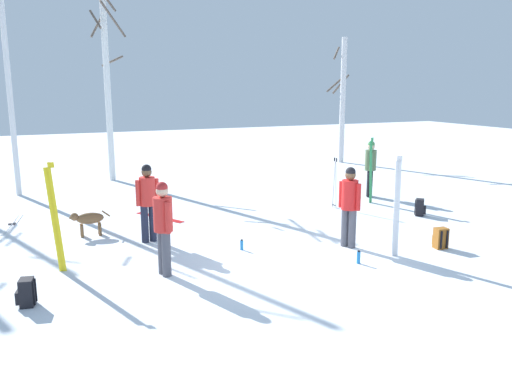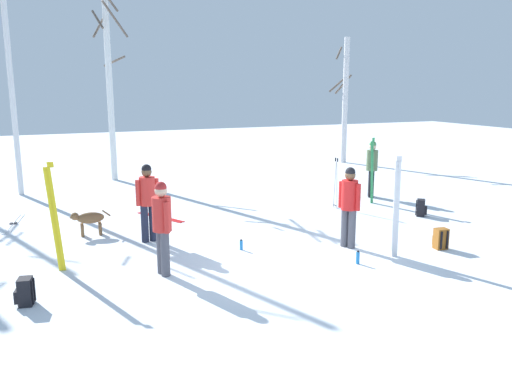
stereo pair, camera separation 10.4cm
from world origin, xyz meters
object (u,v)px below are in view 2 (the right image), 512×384
(person_0, at_px, (148,198))
(water_bottle_0, at_px, (358,258))
(person_1, at_px, (349,202))
(ski_pair_planted_2, at_px, (372,171))
(backpack_2, at_px, (441,239))
(backpack_0, at_px, (25,292))
(birch_tree_4, at_px, (345,99))
(birch_tree_3, at_px, (109,80))
(dog, at_px, (89,219))
(ski_poles_0, at_px, (336,181))
(ski_pair_planted_1, at_px, (396,207))
(person_2, at_px, (162,222))
(ski_pair_planted_0, at_px, (55,218))
(water_bottle_1, at_px, (241,245))
(person_3, at_px, (372,165))
(backpack_1, at_px, (421,208))
(birch_tree_2, at_px, (8,60))
(ski_pair_lying_0, at_px, (160,217))
(ski_pair_lying_1, at_px, (14,224))

(person_0, distance_m, water_bottle_0, 4.62)
(person_1, height_order, ski_pair_planted_2, ski_pair_planted_2)
(backpack_2, bearing_deg, backpack_0, 177.83)
(birch_tree_4, bearing_deg, birch_tree_3, -177.24)
(dog, bearing_deg, ski_poles_0, 1.16)
(person_1, xyz_separation_m, ski_pair_planted_1, (0.52, -0.88, 0.03))
(person_2, distance_m, backpack_0, 2.47)
(ski_pair_planted_1, relative_size, water_bottle_0, 7.76)
(ski_pair_planted_0, bearing_deg, water_bottle_1, -2.77)
(person_0, height_order, ski_pair_planted_1, ski_pair_planted_1)
(dog, relative_size, backpack_2, 2.04)
(ski_pair_planted_2, bearing_deg, birch_tree_4, 63.37)
(ski_pair_planted_2, bearing_deg, person_3, 55.05)
(ski_pair_planted_2, bearing_deg, backpack_0, -157.35)
(person_3, distance_m, backpack_1, 2.61)
(backpack_0, bearing_deg, birch_tree_2, 91.52)
(birch_tree_2, relative_size, birch_tree_4, 1.49)
(person_2, bearing_deg, birch_tree_4, 45.28)
(ski_pair_planted_0, relative_size, birch_tree_4, 0.38)
(ski_poles_0, bearing_deg, water_bottle_1, -146.89)
(ski_pair_planted_2, height_order, backpack_2, ski_pair_planted_2)
(ski_pair_planted_0, height_order, water_bottle_0, ski_pair_planted_0)
(birch_tree_2, bearing_deg, ski_pair_planted_0, -84.17)
(water_bottle_0, bearing_deg, person_0, 138.24)
(dog, height_order, backpack_2, dog)
(ski_pair_planted_1, distance_m, ski_pair_lying_0, 6.18)
(backpack_1, xyz_separation_m, backpack_2, (-1.50, -2.38, 0.00))
(person_0, distance_m, water_bottle_1, 2.30)
(ski_pair_planted_2, distance_m, water_bottle_0, 5.44)
(person_3, distance_m, ski_pair_planted_2, 0.91)
(backpack_0, relative_size, birch_tree_4, 0.08)
(ski_pair_planted_2, relative_size, backpack_2, 4.33)
(person_0, relative_size, person_2, 1.00)
(ski_pair_lying_1, height_order, birch_tree_3, birch_tree_3)
(dog, height_order, ski_pair_lying_1, dog)
(dog, height_order, ski_pair_lying_0, dog)
(person_2, xyz_separation_m, ski_poles_0, (5.60, 3.25, -0.23))
(person_1, distance_m, backpack_1, 3.65)
(backpack_2, bearing_deg, backpack_1, 57.66)
(person_3, relative_size, ski_pair_planted_2, 0.90)
(person_3, bearing_deg, backpack_0, -154.75)
(ski_poles_0, bearing_deg, person_0, -168.33)
(person_0, relative_size, ski_pair_lying_1, 0.89)
(dog, bearing_deg, ski_pair_lying_0, 27.97)
(person_2, height_order, ski_pair_planted_0, ski_pair_planted_0)
(birch_tree_2, distance_m, birch_tree_4, 13.25)
(person_0, distance_m, birch_tree_4, 13.47)
(person_3, xyz_separation_m, ski_poles_0, (-1.78, -0.84, -0.23))
(backpack_2, bearing_deg, water_bottle_1, 158.10)
(backpack_2, distance_m, water_bottle_1, 4.18)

